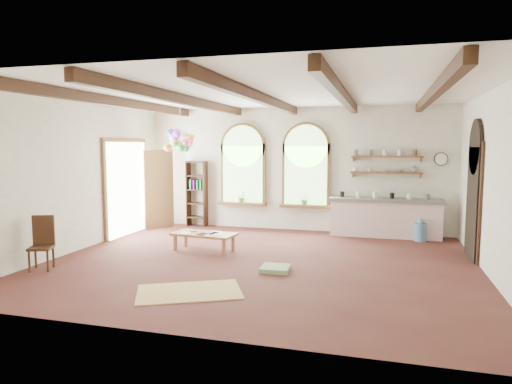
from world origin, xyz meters
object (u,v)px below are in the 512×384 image
(kitchen_counter, at_px, (385,217))
(coffee_table, at_px, (204,235))
(side_chair, at_px, (42,254))
(balloon_cluster, at_px, (180,141))

(kitchen_counter, bearing_deg, coffee_table, -144.82)
(side_chair, distance_m, balloon_cluster, 4.46)
(side_chair, bearing_deg, kitchen_counter, 38.51)
(kitchen_counter, height_order, coffee_table, kitchen_counter)
(coffee_table, relative_size, side_chair, 1.45)
(kitchen_counter, xyz_separation_m, coffee_table, (-3.69, -2.60, -0.14))
(kitchen_counter, distance_m, coffee_table, 4.52)
(coffee_table, bearing_deg, side_chair, -136.67)
(coffee_table, height_order, side_chair, side_chair)
(side_chair, height_order, balloon_cluster, balloon_cluster)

